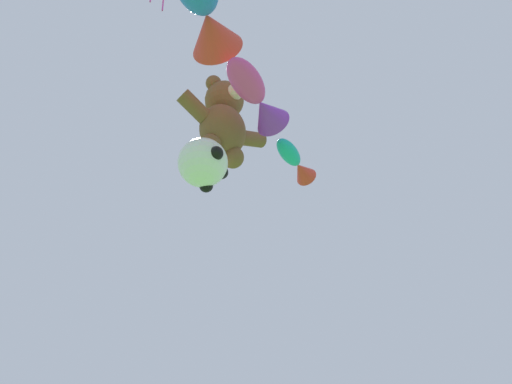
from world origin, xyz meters
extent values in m
ellipsoid|color=brown|center=(1.17, 5.59, 10.51)|extent=(1.08, 0.93, 1.32)
sphere|color=brown|center=(1.17, 5.59, 11.50)|extent=(0.91, 0.91, 0.91)
sphere|color=beige|center=(1.17, 5.20, 11.43)|extent=(0.38, 0.38, 0.38)
sphere|color=brown|center=(0.84, 5.59, 11.85)|extent=(0.37, 0.37, 0.37)
cylinder|color=brown|center=(0.38, 5.59, 10.74)|extent=(0.79, 0.35, 0.62)
sphere|color=brown|center=(0.87, 5.59, 9.88)|extent=(0.49, 0.49, 0.49)
sphere|color=brown|center=(1.50, 5.59, 11.85)|extent=(0.37, 0.37, 0.37)
cylinder|color=brown|center=(1.96, 5.59, 10.74)|extent=(0.79, 0.35, 0.62)
sphere|color=brown|center=(1.47, 5.59, 9.88)|extent=(0.49, 0.49, 0.49)
sphere|color=white|center=(0.62, 5.44, 9.14)|extent=(1.00, 1.00, 1.00)
sphere|color=black|center=(1.08, 5.44, 9.14)|extent=(0.28, 0.28, 0.28)
sphere|color=black|center=(0.52, 5.75, 9.47)|extent=(0.28, 0.28, 0.28)
sphere|color=black|center=(0.62, 4.98, 9.07)|extent=(0.28, 0.28, 0.28)
sphere|color=black|center=(0.84, 5.60, 8.77)|extent=(0.28, 0.28, 0.28)
ellipsoid|color=#19ADB2|center=(2.98, 5.41, 10.79)|extent=(1.06, 0.76, 0.35)
cone|color=red|center=(3.68, 5.70, 10.79)|extent=(0.70, 0.69, 0.52)
sphere|color=black|center=(2.69, 5.29, 10.88)|extent=(0.09, 0.09, 0.09)
ellipsoid|color=#E53F9E|center=(0.65, 4.11, 10.41)|extent=(1.36, 1.05, 0.52)
cone|color=purple|center=(1.51, 4.50, 10.41)|extent=(0.92, 0.97, 0.76)
sphere|color=black|center=(0.29, 3.95, 10.55)|extent=(0.13, 0.13, 0.13)
cone|color=red|center=(-0.25, 4.08, 11.22)|extent=(1.30, 1.35, 1.06)
camera|label=1|loc=(-3.92, -1.77, 1.58)|focal=40.00mm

